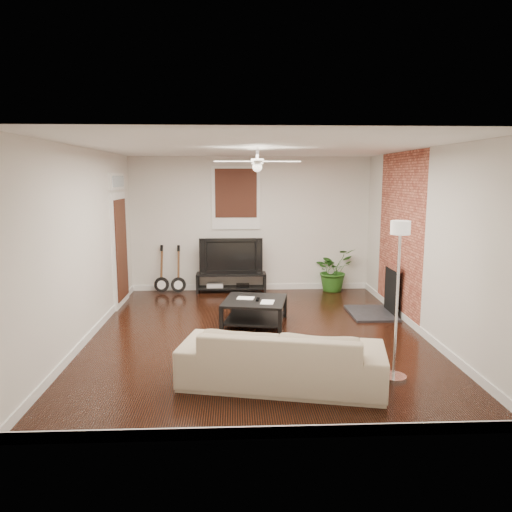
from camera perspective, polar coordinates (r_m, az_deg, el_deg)
The scene contains 14 objects.
room at distance 7.18m, azimuth 0.14°, elevation 1.46°, with size 5.01×6.01×2.81m.
brick_accent at distance 8.64m, azimuth 16.54°, elevation 2.39°, with size 0.02×2.20×2.80m, color brown.
fireplace at distance 8.71m, azimuth 14.46°, elevation -3.74°, with size 0.80×1.10×0.92m, color black.
window_back at distance 10.09m, azimuth -2.37°, elevation 6.83°, with size 1.00×0.06×1.30m, color black.
door_left at distance 9.33m, azimuth -15.72°, elevation 1.98°, with size 0.08×1.00×2.50m, color white.
tv_stand at distance 10.13m, azimuth -2.93°, elevation -3.15°, with size 1.44×0.39×0.40m, color black.
tv at distance 10.04m, azimuth -2.96°, elevation 0.09°, with size 1.29×0.17×0.74m, color black.
coffee_table at distance 7.95m, azimuth -0.15°, elevation -6.59°, with size 0.97×0.97×0.41m, color black.
sofa at distance 5.70m, azimuth 3.08°, elevation -11.67°, with size 2.32×0.91×0.68m, color #C7AB95.
floor_lamp at distance 5.90m, azimuth 16.26°, elevation -5.12°, with size 0.31×0.31×1.90m, color silver, non-canonical shape.
potted_plant at distance 10.33m, azimuth 9.09°, elevation -1.59°, with size 0.81×0.71×0.90m, color #265D1A.
guitar_left at distance 10.15m, azimuth -11.10°, elevation -1.57°, with size 0.31×0.22×1.00m, color black, non-canonical shape.
guitar_right at distance 10.08m, azimuth -9.16°, elevation -1.60°, with size 0.31×0.22×1.00m, color black, non-canonical shape.
ceiling_fan at distance 7.12m, azimuth 0.15°, elevation 11.07°, with size 1.24×1.24×0.32m, color white, non-canonical shape.
Camera 1 is at (-0.34, -7.11, 2.38)m, focal length 33.98 mm.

